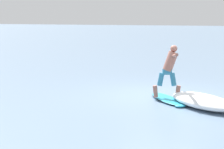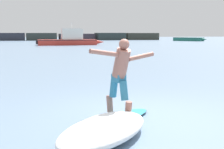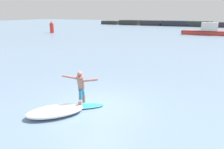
{
  "view_description": "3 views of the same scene",
  "coord_description": "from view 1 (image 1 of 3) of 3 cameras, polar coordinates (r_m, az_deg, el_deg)",
  "views": [
    {
      "loc": [
        -11.37,
        -2.88,
        2.48
      ],
      "look_at": [
        -0.59,
        1.43,
        0.69
      ],
      "focal_mm": 60.0,
      "sensor_mm": 36.0,
      "label": 1
    },
    {
      "loc": [
        -1.92,
        -6.4,
        1.8
      ],
      "look_at": [
        -0.43,
        0.86,
        0.78
      ],
      "focal_mm": 50.0,
      "sensor_mm": 36.0,
      "label": 2
    },
    {
      "loc": [
        4.7,
        -7.41,
        3.96
      ],
      "look_at": [
        -0.02,
        1.46,
        1.1
      ],
      "focal_mm": 35.0,
      "sensor_mm": 36.0,
      "label": 3
    }
  ],
  "objects": [
    {
      "name": "ground_plane",
      "position": [
        11.98,
        7.41,
        -3.27
      ],
      "size": [
        200.0,
        200.0,
        0.0
      ],
      "primitive_type": "plane",
      "color": "slate"
    },
    {
      "name": "wave_foam_at_tail",
      "position": [
        10.68,
        13.6,
        -3.95
      ],
      "size": [
        2.26,
        2.42,
        0.35
      ],
      "color": "white",
      "rests_on": "ground"
    },
    {
      "name": "surfer",
      "position": [
        11.23,
        8.77,
        1.12
      ],
      "size": [
        1.43,
        0.88,
        1.57
      ],
      "color": "#9A6255",
      "rests_on": "surfboard"
    },
    {
      "name": "surfboard",
      "position": [
        11.36,
        8.37,
        -3.71
      ],
      "size": [
        1.85,
        1.59,
        0.23
      ],
      "color": "#2B9FC0",
      "rests_on": "ground"
    }
  ]
}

